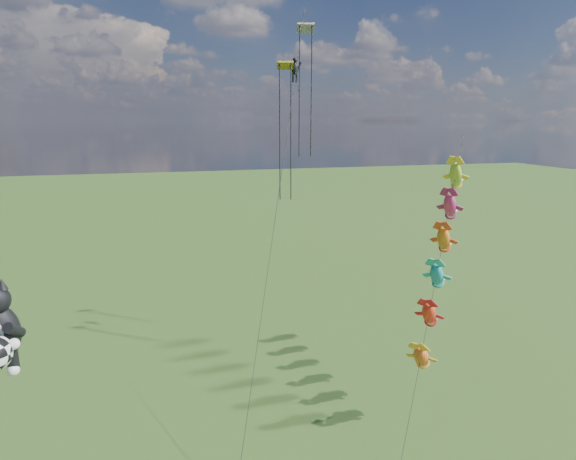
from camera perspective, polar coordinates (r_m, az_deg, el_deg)
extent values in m
cone|color=black|center=(25.22, -30.81, -5.53)|extent=(0.61, 0.61, 0.52)
sphere|color=white|center=(25.24, -29.74, -11.66)|extent=(0.52, 0.52, 0.52)
sphere|color=white|center=(26.69, -29.77, -14.22)|extent=(0.55, 0.55, 0.55)
cylinder|color=black|center=(29.38, 17.18, -5.21)|extent=(10.54, 11.85, 15.79)
ellipsoid|color=red|center=(27.48, 15.50, -14.21)|extent=(2.00, 2.12, 2.15)
ellipsoid|color=#E54619|center=(28.36, 16.39, -9.48)|extent=(2.00, 2.12, 2.15)
ellipsoid|color=blue|center=(29.42, 17.21, -5.06)|extent=(2.00, 2.12, 2.15)
ellipsoid|color=orange|center=(30.65, 17.96, -0.97)|extent=(2.00, 2.12, 2.15)
ellipsoid|color=#D83375|center=(32.03, 18.64, 2.78)|extent=(2.00, 2.12, 2.15)
ellipsoid|color=green|center=(33.54, 19.27, 6.21)|extent=(2.00, 2.12, 2.15)
cylinder|color=black|center=(26.43, -1.30, 3.02)|extent=(7.96, 15.15, 24.41)
cube|color=#119110|center=(31.71, -0.34, 18.95)|extent=(1.11, 0.97, 0.51)
cylinder|color=black|center=(31.45, -0.97, 11.12)|extent=(0.08, 0.08, 8.63)
cylinder|color=black|center=(31.64, 0.31, 11.14)|extent=(0.08, 0.08, 8.63)
cube|color=#2C36CE|center=(34.94, 2.10, 22.83)|extent=(1.29, 1.12, 0.61)
cylinder|color=black|center=(34.33, 1.36, 15.65)|extent=(0.08, 0.08, 8.76)
cylinder|color=black|center=(34.58, 2.72, 15.62)|extent=(0.08, 0.08, 8.76)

